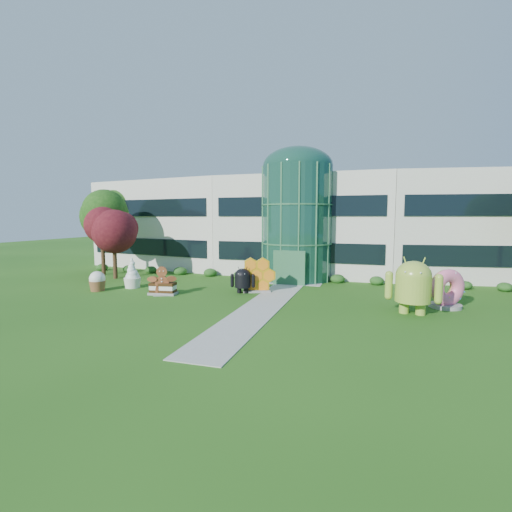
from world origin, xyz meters
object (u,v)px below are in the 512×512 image
(android_green, at_px, (413,283))
(gingerbread, at_px, (162,281))
(android_black, at_px, (243,279))
(donut, at_px, (446,288))

(android_green, height_order, gingerbread, android_green)
(android_black, relative_size, gingerbread, 0.94)
(android_black, relative_size, donut, 0.88)
(android_black, bearing_deg, gingerbread, -165.48)
(android_black, distance_m, gingerbread, 5.68)
(android_black, xyz_separation_m, gingerbread, (-5.15, -2.39, -0.02))
(android_green, relative_size, android_black, 1.69)
(android_black, bearing_deg, donut, -12.12)
(android_green, bearing_deg, android_black, 175.37)
(android_black, distance_m, donut, 13.17)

